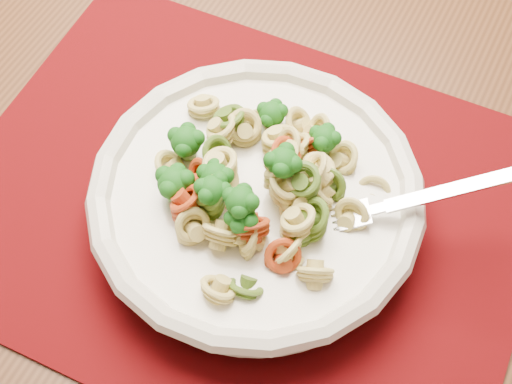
# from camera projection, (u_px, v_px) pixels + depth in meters

# --- Properties ---
(dining_table) EXTENTS (1.56, 1.20, 0.78)m
(dining_table) POSITION_uv_depth(u_px,v_px,m) (321.00, 191.00, 0.74)
(dining_table) COLOR #522E17
(dining_table) RESTS_ON ground
(placemat) EXTENTS (0.54, 0.46, 0.00)m
(placemat) POSITION_uv_depth(u_px,v_px,m) (242.00, 205.00, 0.60)
(placemat) COLOR #4C0308
(placemat) RESTS_ON dining_table
(pasta_bowl) EXTENTS (0.27, 0.27, 0.05)m
(pasta_bowl) POSITION_uv_depth(u_px,v_px,m) (256.00, 198.00, 0.57)
(pasta_bowl) COLOR silver
(pasta_bowl) RESTS_ON placemat
(pasta_broccoli_heap) EXTENTS (0.23, 0.23, 0.06)m
(pasta_broccoli_heap) POSITION_uv_depth(u_px,v_px,m) (256.00, 188.00, 0.56)
(pasta_broccoli_heap) COLOR #D8C66A
(pasta_broccoli_heap) RESTS_ON pasta_bowl
(fork) EXTENTS (0.18, 0.08, 0.08)m
(fork) POSITION_uv_depth(u_px,v_px,m) (354.00, 215.00, 0.55)
(fork) COLOR silver
(fork) RESTS_ON pasta_bowl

